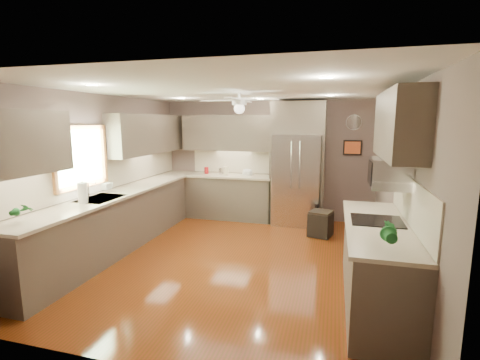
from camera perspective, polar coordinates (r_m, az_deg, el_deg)
The scene contains 27 objects.
floor at distance 5.43m, azimuth -0.96°, elevation -12.78°, with size 5.00×5.00×0.00m, color #52290A.
ceiling at distance 5.04m, azimuth -1.04°, elevation 14.51°, with size 5.00×5.00×0.00m, color white.
wall_back at distance 7.50m, azimuth 4.36°, elevation 3.31°, with size 4.50×4.50×0.00m, color #66544E.
wall_front at distance 2.84m, azimuth -15.41°, elevation -7.52°, with size 4.50×4.50×0.00m, color #66544E.
wall_left at distance 6.11m, azimuth -21.72°, elevation 1.21°, with size 5.00×5.00×0.00m, color #66544E.
wall_right at distance 4.96m, azimuth 24.80°, elevation -0.78°, with size 5.00×5.00×0.00m, color #66544E.
canister_a at distance 7.57m, azimuth -5.53°, elevation 1.59°, with size 0.09×0.09×0.14m, color maroon.
canister_b at distance 7.49m, azimuth -3.17°, elevation 1.46°, with size 0.09×0.09×0.14m, color silver.
canister_c at distance 7.42m, azimuth -2.32°, elevation 1.54°, with size 0.10×0.10×0.17m, color beige.
soap_bottle at distance 5.96m, azimuth -20.82°, elevation -0.91°, with size 0.10×0.10×0.21m, color white.
potted_plant_left at distance 4.62m, azimuth -32.33°, elevation -4.19°, with size 0.15×0.10×0.29m, color #1A5D24.
potted_plant_right at distance 3.35m, azimuth 23.30°, elevation -7.95°, with size 0.18×0.14×0.33m, color #1A5D24.
bowl at distance 7.33m, azimuth 1.20°, elevation 0.96°, with size 0.22×0.22×0.05m, color beige.
left_run at distance 6.21m, azimuth -18.25°, elevation -5.68°, with size 0.65×4.70×1.45m.
back_run at distance 7.51m, azimuth -1.59°, elevation -2.58°, with size 1.85×0.65×1.45m.
uppers at distance 5.94m, azimuth -6.02°, elevation 7.65°, with size 4.50×4.70×0.95m.
window at distance 5.67m, azimuth -24.69°, elevation 3.48°, with size 0.05×1.12×0.92m.
sink at distance 5.58m, azimuth -21.95°, elevation -3.11°, with size 0.50×0.70×0.32m.
refrigerator at distance 7.07m, azimuth 9.40°, elevation 2.32°, with size 1.06×0.75×2.45m.
right_run at distance 4.35m, azimuth 21.55°, elevation -12.43°, with size 0.70×2.20×1.45m.
microwave at distance 4.36m, azimuth 23.27°, elevation 1.06°, with size 0.43×0.55×0.34m.
ceiling_fan at distance 5.32m, azimuth -0.11°, elevation 12.44°, with size 1.18×1.18×0.32m.
recessed_lights at distance 5.44m, azimuth -0.24°, elevation 14.09°, with size 2.84×3.14×0.01m.
wall_clock at distance 7.31m, azimuth 18.17°, elevation 8.98°, with size 0.30×0.03×0.30m.
framed_print at distance 7.33m, azimuth 17.97°, elevation 5.07°, with size 0.36×0.03×0.30m.
stool at distance 6.51m, azimuth 13.08°, elevation -6.99°, with size 0.47×0.47×0.46m.
paper_towel at distance 5.31m, azimuth -24.41°, elevation -1.99°, with size 0.13×0.13×0.32m.
Camera 1 is at (1.41, -4.82, 2.07)m, focal length 26.00 mm.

